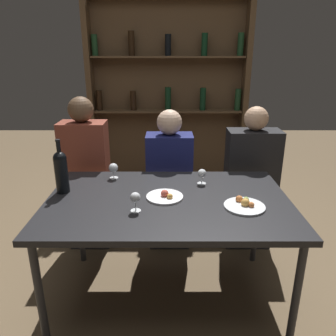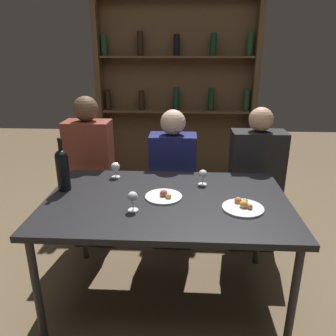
{
  "view_description": "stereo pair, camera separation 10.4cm",
  "coord_description": "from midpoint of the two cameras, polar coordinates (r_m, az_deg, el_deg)",
  "views": [
    {
      "loc": [
        -0.0,
        -1.84,
        1.61
      ],
      "look_at": [
        0.0,
        0.14,
        0.89
      ],
      "focal_mm": 35.0,
      "sensor_mm": 36.0,
      "label": 1
    },
    {
      "loc": [
        0.1,
        -1.83,
        1.61
      ],
      "look_at": [
        0.0,
        0.14,
        0.89
      ],
      "focal_mm": 35.0,
      "sensor_mm": 36.0,
      "label": 2
    }
  ],
  "objects": [
    {
      "name": "ground_plane",
      "position": [
        2.44,
        -1.31,
        -21.42
      ],
      "size": [
        10.0,
        10.0,
        0.0
      ],
      "primitive_type": "plane",
      "color": "brown"
    },
    {
      "name": "dining_table",
      "position": [
        2.05,
        -1.46,
        -6.74
      ],
      "size": [
        1.5,
        0.96,
        0.74
      ],
      "color": "black",
      "rests_on": "ground_plane"
    },
    {
      "name": "wine_rack_wall",
      "position": [
        3.84,
        -0.79,
        14.16
      ],
      "size": [
        1.8,
        0.21,
        2.39
      ],
      "color": "#4C3823",
      "rests_on": "ground_plane"
    },
    {
      "name": "wine_bottle",
      "position": [
        2.19,
        -19.43,
        -0.34
      ],
      "size": [
        0.08,
        0.08,
        0.35
      ],
      "color": "black",
      "rests_on": "dining_table"
    },
    {
      "name": "wine_glass_0",
      "position": [
        2.23,
        4.61,
        -1.07
      ],
      "size": [
        0.06,
        0.06,
        0.11
      ],
      "color": "silver",
      "rests_on": "dining_table"
    },
    {
      "name": "wine_glass_1",
      "position": [
        1.86,
        -7.31,
        -5.27
      ],
      "size": [
        0.06,
        0.06,
        0.12
      ],
      "color": "silver",
      "rests_on": "dining_table"
    },
    {
      "name": "wine_glass_2",
      "position": [
        2.36,
        -10.74,
        -0.07
      ],
      "size": [
        0.07,
        0.07,
        0.11
      ],
      "color": "silver",
      "rests_on": "dining_table"
    },
    {
      "name": "food_plate_0",
      "position": [
        1.96,
        11.7,
        -6.33
      ],
      "size": [
        0.24,
        0.24,
        0.05
      ],
      "color": "silver",
      "rests_on": "dining_table"
    },
    {
      "name": "food_plate_1",
      "position": [
        2.04,
        -1.99,
        -4.92
      ],
      "size": [
        0.23,
        0.23,
        0.05
      ],
      "color": "white",
      "rests_on": "dining_table"
    },
    {
      "name": "seated_person_left",
      "position": [
        2.8,
        -14.97,
        -1.85
      ],
      "size": [
        0.37,
        0.22,
        1.28
      ],
      "color": "#26262B",
      "rests_on": "ground_plane"
    },
    {
      "name": "seated_person_center",
      "position": [
        2.72,
        -0.86,
        -2.91
      ],
      "size": [
        0.37,
        0.22,
        1.18
      ],
      "color": "#26262B",
      "rests_on": "ground_plane"
    },
    {
      "name": "seated_person_right",
      "position": [
        2.79,
        13.1,
        -2.72
      ],
      "size": [
        0.42,
        0.22,
        1.2
      ],
      "color": "#26262B",
      "rests_on": "ground_plane"
    }
  ]
}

